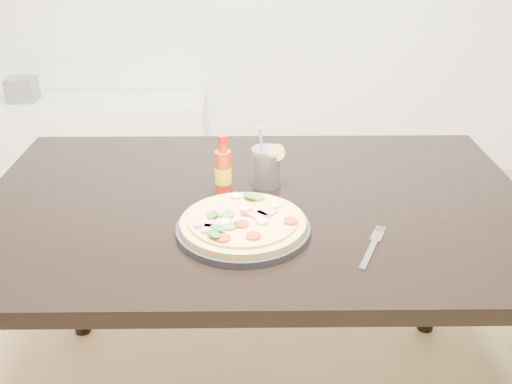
{
  "coord_description": "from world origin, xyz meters",
  "views": [
    {
      "loc": [
        0.14,
        -0.87,
        1.41
      ],
      "look_at": [
        0.16,
        0.29,
        0.83
      ],
      "focal_mm": 40.0,
      "sensor_mm": 36.0,
      "label": 1
    }
  ],
  "objects_px": {
    "cola_cup": "(266,168)",
    "media_console": "(79,143)",
    "dining_table": "(255,227)",
    "hot_sauce_bottle": "(223,172)",
    "plate": "(243,229)",
    "pizza": "(243,221)",
    "fork": "(373,245)"
  },
  "relations": [
    {
      "from": "cola_cup",
      "to": "media_console",
      "type": "height_order",
      "value": "cola_cup"
    },
    {
      "from": "media_console",
      "to": "dining_table",
      "type": "bearing_deg",
      "value": -59.96
    },
    {
      "from": "dining_table",
      "to": "cola_cup",
      "type": "xyz_separation_m",
      "value": [
        0.03,
        0.08,
        0.13
      ]
    },
    {
      "from": "hot_sauce_bottle",
      "to": "cola_cup",
      "type": "relative_size",
      "value": 0.93
    },
    {
      "from": "hot_sauce_bottle",
      "to": "cola_cup",
      "type": "xyz_separation_m",
      "value": [
        0.11,
        0.06,
        -0.01
      ]
    },
    {
      "from": "dining_table",
      "to": "cola_cup",
      "type": "bearing_deg",
      "value": 70.67
    },
    {
      "from": "media_console",
      "to": "plate",
      "type": "bearing_deg",
      "value": -62.98
    },
    {
      "from": "pizza",
      "to": "cola_cup",
      "type": "bearing_deg",
      "value": 76.41
    },
    {
      "from": "plate",
      "to": "pizza",
      "type": "distance_m",
      "value": 0.02
    },
    {
      "from": "cola_cup",
      "to": "fork",
      "type": "distance_m",
      "value": 0.39
    },
    {
      "from": "plate",
      "to": "fork",
      "type": "xyz_separation_m",
      "value": [
        0.28,
        -0.07,
        -0.01
      ]
    },
    {
      "from": "pizza",
      "to": "hot_sauce_bottle",
      "type": "height_order",
      "value": "hot_sauce_bottle"
    },
    {
      "from": "fork",
      "to": "plate",
      "type": "bearing_deg",
      "value": -169.57
    },
    {
      "from": "hot_sauce_bottle",
      "to": "pizza",
      "type": "bearing_deg",
      "value": -74.96
    },
    {
      "from": "plate",
      "to": "hot_sauce_bottle",
      "type": "distance_m",
      "value": 0.21
    },
    {
      "from": "dining_table",
      "to": "plate",
      "type": "bearing_deg",
      "value": -100.31
    },
    {
      "from": "dining_table",
      "to": "cola_cup",
      "type": "distance_m",
      "value": 0.16
    },
    {
      "from": "cola_cup",
      "to": "fork",
      "type": "bearing_deg",
      "value": -54.48
    },
    {
      "from": "plate",
      "to": "pizza",
      "type": "relative_size",
      "value": 1.07
    },
    {
      "from": "pizza",
      "to": "cola_cup",
      "type": "distance_m",
      "value": 0.26
    },
    {
      "from": "plate",
      "to": "fork",
      "type": "relative_size",
      "value": 1.71
    },
    {
      "from": "dining_table",
      "to": "plate",
      "type": "distance_m",
      "value": 0.19
    },
    {
      "from": "pizza",
      "to": "fork",
      "type": "height_order",
      "value": "pizza"
    },
    {
      "from": "plate",
      "to": "fork",
      "type": "distance_m",
      "value": 0.29
    },
    {
      "from": "plate",
      "to": "cola_cup",
      "type": "relative_size",
      "value": 1.77
    },
    {
      "from": "dining_table",
      "to": "media_console",
      "type": "relative_size",
      "value": 1.0
    },
    {
      "from": "hot_sauce_bottle",
      "to": "fork",
      "type": "xyz_separation_m",
      "value": [
        0.34,
        -0.26,
        -0.06
      ]
    },
    {
      "from": "pizza",
      "to": "cola_cup",
      "type": "height_order",
      "value": "cola_cup"
    },
    {
      "from": "hot_sauce_bottle",
      "to": "cola_cup",
      "type": "height_order",
      "value": "cola_cup"
    },
    {
      "from": "dining_table",
      "to": "fork",
      "type": "height_order",
      "value": "fork"
    },
    {
      "from": "plate",
      "to": "cola_cup",
      "type": "height_order",
      "value": "cola_cup"
    },
    {
      "from": "fork",
      "to": "media_console",
      "type": "relative_size",
      "value": 0.13
    }
  ]
}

